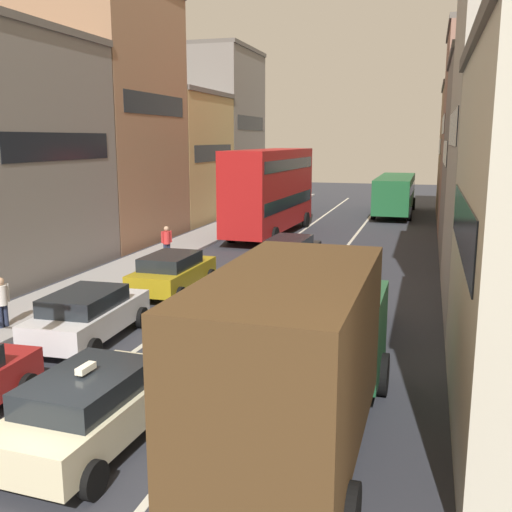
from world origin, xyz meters
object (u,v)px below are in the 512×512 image
taxi_centre_lane_front (93,406)px  sedan_left_lane_third (173,272)px  coupe_centre_lane_fourth (290,253)px  pedestrian_mid_sidewalk (167,241)px  hatchback_centre_lane_third (258,278)px  bus_far_queue_secondary (395,192)px  bus_mid_queue_primary (270,188)px  sedan_right_lane_behind_truck (345,308)px  sedan_centre_lane_second (207,323)px  wagon_left_lane_second (88,314)px  pedestrian_near_kerb (1,301)px  removalist_box_truck (301,350)px

taxi_centre_lane_front → sedan_left_lane_third: size_ratio=1.01×
coupe_centre_lane_fourth → pedestrian_mid_sidewalk: pedestrian_mid_sidewalk is taller
hatchback_centre_lane_third → bus_far_queue_secondary: bus_far_queue_secondary is taller
taxi_centre_lane_front → hatchback_centre_lane_third: size_ratio=1.01×
taxi_centre_lane_front → sedan_left_lane_third: taxi_centre_lane_front is taller
coupe_centre_lane_fourth → pedestrian_mid_sidewalk: bearing=88.9°
bus_mid_queue_primary → bus_far_queue_secondary: bearing=-26.2°
sedan_right_lane_behind_truck → pedestrian_mid_sidewalk: pedestrian_mid_sidewalk is taller
taxi_centre_lane_front → bus_mid_queue_primary: (-3.22, 24.76, 2.03)m
sedan_centre_lane_second → wagon_left_lane_second: bearing=90.4°
wagon_left_lane_second → pedestrian_mid_sidewalk: pedestrian_mid_sidewalk is taller
sedan_centre_lane_second → hatchback_centre_lane_third: bearing=-1.8°
wagon_left_lane_second → pedestrian_near_kerb: 2.94m
sedan_right_lane_behind_truck → bus_far_queue_secondary: bearing=-0.7°
bus_mid_queue_primary → pedestrian_near_kerb: (-3.01, -19.61, -1.88)m
sedan_right_lane_behind_truck → bus_mid_queue_primary: bearing=20.8°
taxi_centre_lane_front → wagon_left_lane_second: taxi_centre_lane_front is taller
sedan_right_lane_behind_truck → wagon_left_lane_second: bearing=110.6°
sedan_left_lane_third → pedestrian_near_kerb: pedestrian_near_kerb is taller
bus_mid_queue_primary → pedestrian_near_kerb: bearing=173.9°
sedan_left_lane_third → bus_far_queue_secondary: bearing=-13.7°
sedan_left_lane_third → removalist_box_truck: bearing=-144.2°
removalist_box_truck → hatchback_centre_lane_third: size_ratio=1.78×
sedan_right_lane_behind_truck → removalist_box_truck: bearing=-179.9°
bus_mid_queue_primary → sedan_centre_lane_second: bearing=-167.3°
sedan_centre_lane_second → sedan_left_lane_third: same height
taxi_centre_lane_front → hatchback_centre_lane_third: bearing=2.0°
coupe_centre_lane_fourth → sedan_centre_lane_second: bearing=-176.8°
wagon_left_lane_second → sedan_right_lane_behind_truck: same height
sedan_right_lane_behind_truck → pedestrian_near_kerb: size_ratio=2.61×
sedan_right_lane_behind_truck → bus_far_queue_secondary: (-0.22, 28.91, 0.96)m
sedan_left_lane_third → sedan_right_lane_behind_truck: same height
bus_mid_queue_primary → pedestrian_near_kerb: size_ratio=6.39×
sedan_right_lane_behind_truck → pedestrian_near_kerb: bearing=104.1°
taxi_centre_lane_front → hatchback_centre_lane_third: (0.12, 10.66, -0.00)m
hatchback_centre_lane_third → taxi_centre_lane_front: bearing=178.0°
removalist_box_truck → taxi_centre_lane_front: bearing=103.9°
pedestrian_near_kerb → pedestrian_mid_sidewalk: size_ratio=1.00×
bus_far_queue_secondary → pedestrian_near_kerb: 33.02m
hatchback_centre_lane_third → sedan_left_lane_third: bearing=87.4°
removalist_box_truck → hatchback_centre_lane_third: removalist_box_truck is taller
removalist_box_truck → wagon_left_lane_second: (-7.02, 4.21, -1.18)m
removalist_box_truck → taxi_centre_lane_front: 4.01m
removalist_box_truck → hatchback_centre_lane_third: 10.49m
sedan_centre_lane_second → pedestrian_mid_sidewalk: (-6.15, 10.76, 0.15)m
wagon_left_lane_second → pedestrian_mid_sidewalk: bearing=10.9°
removalist_box_truck → coupe_centre_lane_fourth: bearing=14.4°
sedan_left_lane_third → sedan_right_lane_behind_truck: (6.81, -2.91, 0.00)m
sedan_right_lane_behind_truck → bus_mid_queue_primary: 18.36m
taxi_centre_lane_front → sedan_centre_lane_second: taxi_centre_lane_front is taller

